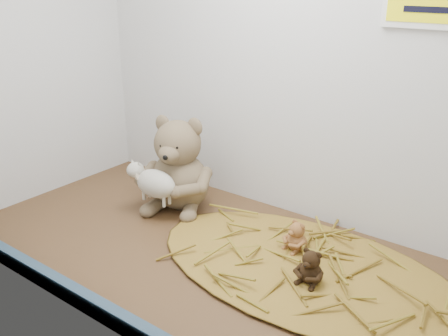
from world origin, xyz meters
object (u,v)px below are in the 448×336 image
Objects in this scene: toy_lamb at (156,184)px; mini_teddy_tan at (297,235)px; mini_teddy_brown at (311,265)px; main_teddy at (179,163)px.

mini_teddy_tan is (37.32, 5.81, -4.54)cm from toy_lamb.
mini_teddy_tan is 0.95× the size of mini_teddy_brown.
toy_lamb is at bearing -109.36° from main_teddy.
mini_teddy_brown is (8.38, -9.42, 0.19)cm from mini_teddy_tan.
mini_teddy_brown is at bearing -34.62° from main_teddy.
toy_lamb is at bearing 177.61° from mini_teddy_brown.
toy_lamb is 38.04cm from mini_teddy_tan.
mini_teddy_tan is at bearing 133.79° from mini_teddy_brown.
main_teddy is 3.53× the size of mini_teddy_tan.
mini_teddy_brown is at bearing -4.52° from toy_lamb.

